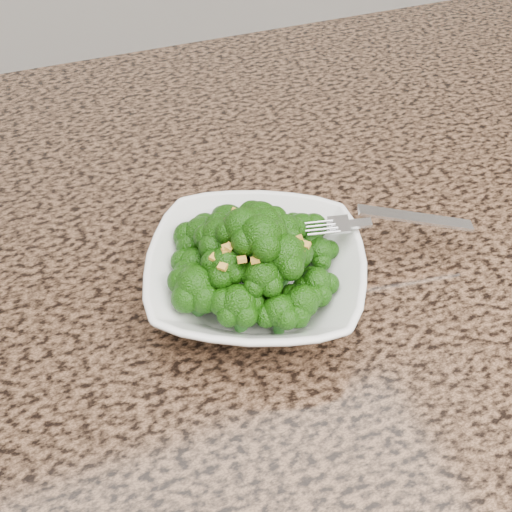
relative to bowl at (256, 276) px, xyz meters
name	(u,v)px	position (x,y,z in m)	size (l,w,h in m)	color
cabinet	(285,488)	(0.05, 0.02, -0.49)	(1.55, 0.95, 0.87)	#331F14
granite_counter	(299,277)	(0.05, 0.02, -0.04)	(1.64, 1.04, 0.03)	brown
bowl	(256,276)	(0.00, 0.00, 0.00)	(0.20, 0.20, 0.05)	white
broccoli_pile	(256,229)	(0.00, 0.00, 0.06)	(0.18, 0.18, 0.07)	#174B08
garlic_topping	(256,197)	(0.00, 0.00, 0.09)	(0.11, 0.11, 0.01)	gold
fork	(363,222)	(0.11, 0.00, 0.03)	(0.19, 0.03, 0.01)	silver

